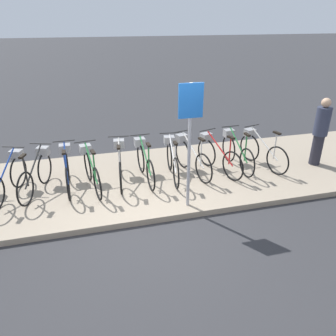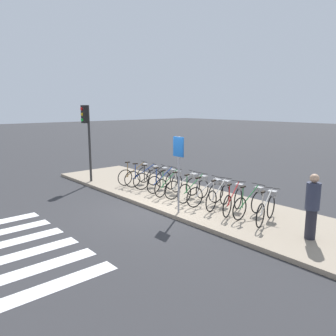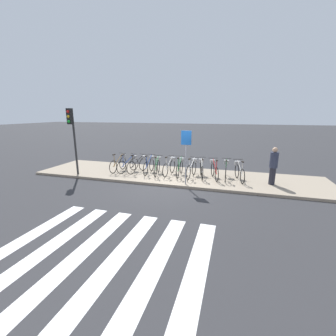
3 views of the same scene
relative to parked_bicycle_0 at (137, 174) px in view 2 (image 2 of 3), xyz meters
The scene contains 17 objects.
ground_plane 3.54m from the parked_bicycle_0, 26.78° to the right, with size 120.00×120.00×0.00m, color #2D2D30.
sidewalk 3.16m from the parked_bicycle_0, ahead, with size 14.53×3.38×0.12m.
parked_bicycle_0 is the anchor object (origin of this frame).
parked_bicycle_1 0.59m from the parked_bicycle_0, ahead, with size 0.64×1.55×1.00m.
parked_bicycle_2 1.13m from the parked_bicycle_0, ahead, with size 0.64×1.55×1.00m.
parked_bicycle_3 1.73m from the parked_bicycle_0, ahead, with size 0.46×1.62×1.00m.
parked_bicycle_4 2.21m from the parked_bicycle_0, ahead, with size 0.46×1.61×1.00m.
parked_bicycle_5 2.85m from the parked_bicycle_0, ahead, with size 0.46×1.61×1.00m.
parked_bicycle_6 3.39m from the parked_bicycle_0, ahead, with size 0.46×1.62×1.00m.
parked_bicycle_7 4.02m from the parked_bicycle_0, ahead, with size 0.46×1.61×1.00m.
parked_bicycle_8 4.48m from the parked_bicycle_0, ahead, with size 0.52×1.59×1.00m.
parked_bicycle_9 5.10m from the parked_bicycle_0, ahead, with size 0.62×1.56×1.00m.
parked_bicycle_10 5.64m from the parked_bicycle_0, ahead, with size 0.46×1.62×1.00m.
parked_bicycle_11 6.25m from the parked_bicycle_0, ahead, with size 0.56×1.58×1.00m.
pedestrian 7.67m from the parked_bicycle_0, ahead, with size 0.34×0.34×1.66m.
traffic_light 2.93m from the parked_bicycle_0, 142.28° to the right, with size 0.24×0.40×3.30m.
sign_post 4.34m from the parked_bicycle_0, 17.91° to the right, with size 0.44×0.07×2.36m.
Camera 2 is at (7.99, -6.41, 3.39)m, focal length 35.00 mm.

